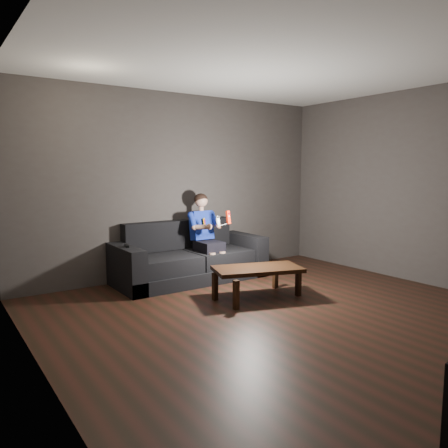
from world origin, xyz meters
TOP-DOWN VIEW (x-y plane):
  - floor at (0.00, 0.00)m, footprint 5.00×5.00m
  - back_wall at (0.00, 2.50)m, footprint 5.00×0.04m
  - left_wall at (-2.50, 0.00)m, footprint 0.04×5.00m
  - right_wall at (2.50, 0.00)m, footprint 0.04×5.00m
  - ceiling at (0.00, 0.00)m, footprint 5.00×5.00m
  - sofa at (-0.09, 2.08)m, footprint 2.16×0.93m
  - child at (0.15, 2.03)m, footprint 0.47×0.58m
  - wii_remote_red at (0.24, 1.58)m, footprint 0.05×0.07m
  - nunchuk_white at (0.07, 1.59)m, footprint 0.07×0.09m
  - wii_remote_black at (-1.06, 2.00)m, footprint 0.08×0.16m
  - coffee_table at (0.15, 0.82)m, footprint 1.18×0.84m

SIDE VIEW (x-z plane):
  - floor at x=0.00m, z-range 0.00..0.00m
  - sofa at x=-0.09m, z-range -0.14..0.69m
  - coffee_table at x=0.15m, z-range 0.14..0.53m
  - wii_remote_black at x=-1.06m, z-range 0.59..0.62m
  - child at x=0.15m, z-range 0.14..1.31m
  - nunchuk_white at x=0.07m, z-range 0.82..0.97m
  - wii_remote_red at x=0.24m, z-range 0.84..1.03m
  - back_wall at x=0.00m, z-range 0.00..2.70m
  - left_wall at x=-2.50m, z-range 0.00..2.70m
  - right_wall at x=2.50m, z-range 0.00..2.70m
  - ceiling at x=0.00m, z-range 2.69..2.71m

